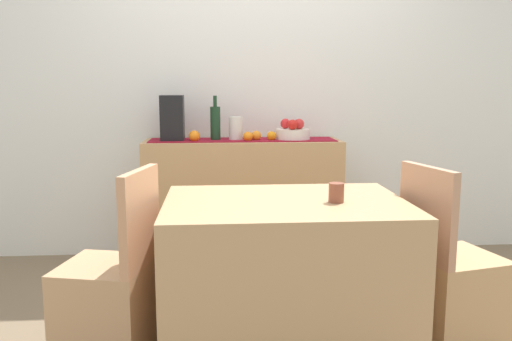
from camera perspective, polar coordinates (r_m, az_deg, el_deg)
ground_plane at (r=3.08m, az=0.85°, el=-15.38°), size 6.40×6.40×0.02m
room_wall_rear at (r=3.98m, az=-0.68°, el=10.27°), size 6.40×0.06×2.70m
sideboard_console at (r=3.81m, az=-1.44°, el=-3.37°), size 1.40×0.42×0.89m
table_runner at (r=3.74m, az=-1.46°, el=3.37°), size 1.31×0.32×0.01m
fruit_bowl at (r=3.77m, az=4.01°, el=3.99°), size 0.25×0.25×0.07m
apple_rear at (r=3.68m, az=3.99°, el=5.00°), size 0.07×0.07×0.07m
apple_upper at (r=3.81m, az=4.72°, el=5.07°), size 0.07×0.07×0.07m
apple_front at (r=3.79m, az=3.22°, el=5.12°), size 0.07×0.07×0.07m
apple_center at (r=3.74m, az=4.70°, el=5.07°), size 0.07×0.07×0.07m
wine_bottle at (r=3.72m, az=-4.45°, el=5.21°), size 0.07×0.07×0.31m
coffee_maker at (r=3.73m, az=-9.09°, el=5.65°), size 0.16×0.18×0.32m
ceramic_vase at (r=3.73m, az=-2.22°, el=4.59°), size 0.10×0.10×0.17m
orange_loose_end at (r=3.70m, az=1.69°, el=3.77°), size 0.07×0.07×0.07m
orange_loose_near_bowl at (r=3.70m, az=0.02°, el=3.81°), size 0.07×0.07×0.07m
orange_loose_mid at (r=3.65m, az=-6.73°, el=3.74°), size 0.08×0.08×0.08m
orange_loose_far at (r=3.66m, az=-0.89°, el=3.72°), size 0.07×0.07×0.07m
dining_table at (r=2.57m, az=3.14°, el=-11.34°), size 1.13×0.82×0.74m
coffee_cup at (r=2.44m, az=8.73°, el=-2.40°), size 0.07×0.07×0.09m
chair_near_window at (r=2.64m, az=-15.61°, el=-13.59°), size 0.48×0.48×0.90m
chair_by_corner at (r=2.83m, az=20.43°, el=-12.22°), size 0.48×0.48×0.90m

